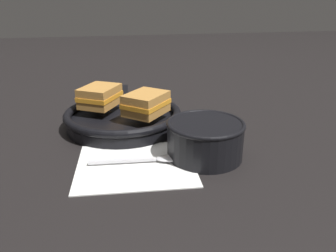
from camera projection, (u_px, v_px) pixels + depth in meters
ground_plane at (158, 149)px, 0.65m from camera, size 4.00×4.00×0.00m
napkin at (136, 164)px, 0.59m from camera, size 0.22×0.19×0.00m
soup_bowl at (205, 137)px, 0.60m from camera, size 0.14×0.14×0.07m
spoon at (158, 159)px, 0.59m from camera, size 0.18×0.03×0.01m
skillet at (123, 117)px, 0.75m from camera, size 0.27×0.38×0.04m
sandwich_near_left at (100, 96)px, 0.76m from camera, size 0.11×0.12×0.05m
sandwich_near_right at (146, 103)px, 0.71m from camera, size 0.12×0.12×0.05m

